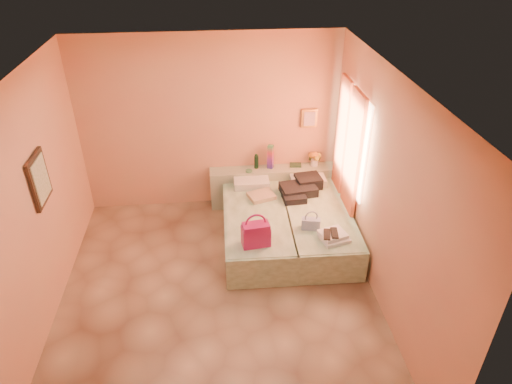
% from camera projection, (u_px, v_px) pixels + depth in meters
% --- Properties ---
extents(ground, '(4.50, 4.50, 0.00)m').
position_uv_depth(ground, '(219.00, 294.00, 5.88)').
color(ground, tan).
rests_on(ground, ground).
extents(room_walls, '(4.02, 4.51, 2.81)m').
position_uv_depth(room_walls, '(228.00, 149.00, 5.44)').
color(room_walls, tan).
rests_on(room_walls, ground).
extents(headboard_ledge, '(2.05, 0.30, 0.65)m').
position_uv_depth(headboard_ledge, '(272.00, 186.00, 7.57)').
color(headboard_ledge, '#9BA88A').
rests_on(headboard_ledge, ground).
extents(bed_left, '(0.95, 2.02, 0.50)m').
position_uv_depth(bed_left, '(257.00, 228.00, 6.69)').
color(bed_left, beige).
rests_on(bed_left, ground).
extents(bed_right, '(0.95, 2.02, 0.50)m').
position_uv_depth(bed_right, '(317.00, 225.00, 6.75)').
color(bed_right, beige).
rests_on(bed_right, ground).
extents(water_bottle, '(0.09, 0.09, 0.24)m').
position_uv_depth(water_bottle, '(256.00, 161.00, 7.35)').
color(water_bottle, '#123320').
rests_on(water_bottle, headboard_ledge).
extents(rainbow_box, '(0.12, 0.12, 0.40)m').
position_uv_depth(rainbow_box, '(271.00, 157.00, 7.32)').
color(rainbow_box, '#B4165B').
rests_on(rainbow_box, headboard_ledge).
extents(small_dish, '(0.11, 0.11, 0.03)m').
position_uv_depth(small_dish, '(249.00, 171.00, 7.31)').
color(small_dish, '#488459').
rests_on(small_dish, headboard_ledge).
extents(green_book, '(0.20, 0.16, 0.03)m').
position_uv_depth(green_book, '(295.00, 165.00, 7.47)').
color(green_book, '#24442C').
rests_on(green_book, headboard_ledge).
extents(flower_vase, '(0.28, 0.28, 0.29)m').
position_uv_depth(flower_vase, '(315.00, 158.00, 7.42)').
color(flower_vase, white).
rests_on(flower_vase, headboard_ledge).
extents(magenta_handbag, '(0.38, 0.24, 0.34)m').
position_uv_depth(magenta_handbag, '(256.00, 234.00, 5.87)').
color(magenta_handbag, '#B4165B').
rests_on(magenta_handbag, bed_left).
extents(khaki_garment, '(0.45, 0.40, 0.06)m').
position_uv_depth(khaki_garment, '(261.00, 196.00, 6.91)').
color(khaki_garment, tan).
rests_on(khaki_garment, bed_left).
extents(clothes_pile, '(0.62, 0.62, 0.17)m').
position_uv_depth(clothes_pile, '(301.00, 188.00, 7.00)').
color(clothes_pile, black).
rests_on(clothes_pile, bed_right).
extents(blue_handbag, '(0.27, 0.16, 0.16)m').
position_uv_depth(blue_handbag, '(311.00, 224.00, 6.21)').
color(blue_handbag, '#394F88').
rests_on(blue_handbag, bed_right).
extents(towel_stack, '(0.41, 0.38, 0.10)m').
position_uv_depth(towel_stack, '(334.00, 236.00, 6.02)').
color(towel_stack, silver).
rests_on(towel_stack, bed_right).
extents(sandal_pair, '(0.22, 0.26, 0.02)m').
position_uv_depth(sandal_pair, '(331.00, 234.00, 5.96)').
color(sandal_pair, black).
rests_on(sandal_pair, towel_stack).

